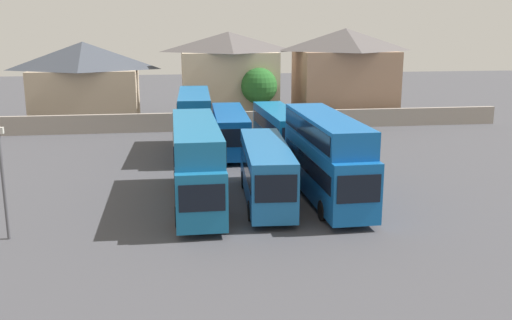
{
  "coord_description": "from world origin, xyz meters",
  "views": [
    {
      "loc": [
        -4.88,
        -32.01,
        10.31
      ],
      "look_at": [
        0.0,
        3.0,
        1.89
      ],
      "focal_mm": 40.51,
      "sensor_mm": 36.0,
      "label": 1
    }
  ],
  "objects": [
    {
      "name": "depot_boundary_wall",
      "position": [
        0.0,
        23.92,
        0.9
      ],
      "size": [
        56.0,
        0.5,
        1.8
      ],
      "primitive_type": "cube",
      "color": "gray",
      "rests_on": "ground"
    },
    {
      "name": "ground",
      "position": [
        0.0,
        18.0,
        0.0
      ],
      "size": [
        140.0,
        140.0,
        0.0
      ],
      "primitive_type": "plane",
      "color": "#424247"
    },
    {
      "name": "bus_2",
      "position": [
        0.18,
        0.09,
        2.0
      ],
      "size": [
        2.99,
        10.3,
        3.51
      ],
      "rotation": [
        0.0,
        0.0,
        -1.63
      ],
      "color": "#1A5F9F",
      "rests_on": "ground"
    },
    {
      "name": "tree_left_of_lot",
      "position": [
        3.59,
        26.42,
        3.99
      ],
      "size": [
        3.71,
        3.71,
        5.88
      ],
      "color": "brown",
      "rests_on": "ground"
    },
    {
      "name": "bus_1",
      "position": [
        -3.83,
        0.36,
        2.69
      ],
      "size": [
        2.67,
        11.9,
        4.76
      ],
      "rotation": [
        0.0,
        0.0,
        -1.57
      ],
      "color": "#176397",
      "rests_on": "ground"
    },
    {
      "name": "bus_6",
      "position": [
        3.52,
        13.97,
        1.93
      ],
      "size": [
        2.97,
        11.06,
        3.38
      ],
      "rotation": [
        0.0,
        0.0,
        -1.53
      ],
      "color": "#0E629F",
      "rests_on": "ground"
    },
    {
      "name": "bus_3",
      "position": [
        3.8,
        0.24,
        2.83
      ],
      "size": [
        2.82,
        11.67,
        5.02
      ],
      "rotation": [
        0.0,
        0.0,
        -1.55
      ],
      "color": "#1258A5",
      "rests_on": "ground"
    },
    {
      "name": "house_terrace_left",
      "position": [
        -14.36,
        31.05,
        4.3
      ],
      "size": [
        11.43,
        6.35,
        8.41
      ],
      "color": "tan",
      "rests_on": "ground"
    },
    {
      "name": "house_terrace_centre",
      "position": [
        0.89,
        30.67,
        4.78
      ],
      "size": [
        10.53,
        7.65,
        9.4
      ],
      "color": "#C6B293",
      "rests_on": "ground"
    },
    {
      "name": "bus_4",
      "position": [
        -3.45,
        13.92,
        2.76
      ],
      "size": [
        2.81,
        10.91,
        4.9
      ],
      "rotation": [
        0.0,
        0.0,
        -1.6
      ],
      "color": "#105B9F",
      "rests_on": "ground"
    },
    {
      "name": "lamp_post_lot_edge",
      "position": [
        -13.2,
        -4.0,
        3.21
      ],
      "size": [
        0.5,
        0.24,
        5.55
      ],
      "color": "#4C4C51",
      "rests_on": "ground"
    },
    {
      "name": "house_terrace_right",
      "position": [
        13.49,
        29.65,
        4.96
      ],
      "size": [
        10.7,
        8.29,
        9.74
      ],
      "color": "#9E7A60",
      "rests_on": "ground"
    },
    {
      "name": "bus_5",
      "position": [
        -0.59,
        14.08,
        1.91
      ],
      "size": [
        2.83,
        10.9,
        3.33
      ],
      "rotation": [
        0.0,
        0.0,
        -1.6
      ],
      "color": "#0D52A3",
      "rests_on": "ground"
    }
  ]
}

